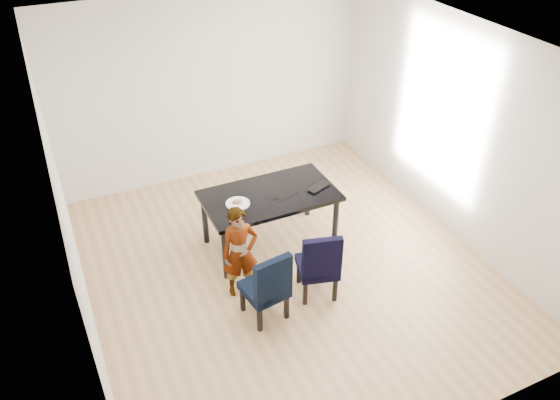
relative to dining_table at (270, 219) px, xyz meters
name	(u,v)px	position (x,y,z in m)	size (l,w,h in m)	color
floor	(287,267)	(0.00, -0.50, -0.38)	(4.50, 5.00, 0.01)	tan
ceiling	(289,46)	(0.00, -0.50, 2.33)	(4.50, 5.00, 0.01)	white
wall_back	(212,88)	(0.00, 2.00, 0.98)	(4.50, 0.01, 2.70)	silver
wall_front	(437,334)	(0.00, -3.00, 0.98)	(4.50, 0.01, 2.70)	silver
wall_left	(67,224)	(-2.25, -0.50, 0.98)	(0.01, 5.00, 2.70)	white
wall_right	(456,130)	(2.25, -0.50, 0.98)	(0.01, 5.00, 2.70)	beige
dining_table	(270,219)	(0.00, 0.00, 0.00)	(1.60, 0.90, 0.75)	black
chair_left	(264,284)	(-0.55, -1.09, 0.07)	(0.42, 0.44, 0.88)	black
chair_right	(317,261)	(0.12, -1.01, 0.07)	(0.42, 0.44, 0.88)	black
child	(240,252)	(-0.64, -0.65, 0.19)	(0.41, 0.27, 1.12)	#DE5612
plate	(238,203)	(-0.42, -0.04, 0.38)	(0.28, 0.28, 0.02)	white
sandwich	(237,201)	(-0.43, -0.04, 0.42)	(0.14, 0.06, 0.05)	#A26239
laptop	(316,185)	(0.59, -0.08, 0.39)	(0.32, 0.20, 0.03)	black
cable_tangle	(277,201)	(0.01, -0.18, 0.38)	(0.16, 0.16, 0.01)	black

